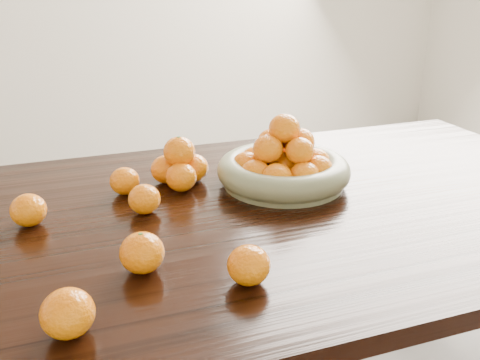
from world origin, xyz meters
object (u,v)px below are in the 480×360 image
object	(u,v)px
dining_table	(222,246)
orange_pyramid	(180,166)
loose_orange_0	(142,253)
fruit_bowl	(284,166)

from	to	relation	value
dining_table	orange_pyramid	size ratio (longest dim) A/B	13.54
orange_pyramid	loose_orange_0	distance (m)	0.42
dining_table	fruit_bowl	size ratio (longest dim) A/B	5.90
dining_table	fruit_bowl	bearing A→B (deg)	27.68
dining_table	fruit_bowl	world-z (taller)	fruit_bowl
fruit_bowl	dining_table	bearing A→B (deg)	-152.32
fruit_bowl	orange_pyramid	xyz separation A→B (m)	(-0.25, 0.09, 0.00)
dining_table	orange_pyramid	bearing A→B (deg)	103.84
fruit_bowl	orange_pyramid	size ratio (longest dim) A/B	2.29
orange_pyramid	loose_orange_0	xyz separation A→B (m)	(-0.17, -0.39, -0.01)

